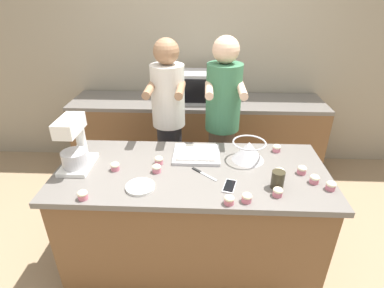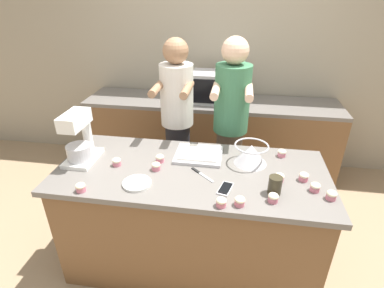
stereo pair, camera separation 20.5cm
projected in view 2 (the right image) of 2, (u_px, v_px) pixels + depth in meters
name	position (u px, v px, depth m)	size (l,w,h in m)	color
ground_plane	(191.00, 258.00, 2.51)	(16.00, 16.00, 0.00)	#937A5B
back_wall	(215.00, 53.00, 3.41)	(10.00, 0.06, 2.70)	gray
island_counter	(191.00, 217.00, 2.30)	(1.90, 0.83, 0.88)	brown
back_counter	(210.00, 137.00, 3.53)	(2.80, 0.60, 0.90)	brown
person_left	(177.00, 126.00, 2.71)	(0.31, 0.48, 1.66)	#232328
person_right	(230.00, 129.00, 2.65)	(0.32, 0.49, 1.68)	brown
stand_mixer	(79.00, 140.00, 2.13)	(0.20, 0.30, 0.38)	white
mixing_bowl	(251.00, 153.00, 2.14)	(0.24, 0.24, 0.15)	#BCBCC1
baking_tray	(199.00, 154.00, 2.25)	(0.35, 0.30, 0.04)	#BCBCC1
microwave_oven	(216.00, 87.00, 3.23)	(0.51, 0.35, 0.32)	#B7B7BC
cell_phone	(225.00, 189.00, 1.89)	(0.10, 0.16, 0.01)	silver
drinking_glass	(275.00, 185.00, 1.83)	(0.08, 0.08, 0.12)	#332D1E
small_plate	(137.00, 183.00, 1.93)	(0.19, 0.19, 0.02)	white
knife	(201.00, 174.00, 2.04)	(0.17, 0.16, 0.01)	#BCBCC1
cupcake_0	(282.00, 153.00, 2.25)	(0.06, 0.06, 0.06)	#D17084
cupcake_1	(273.00, 198.00, 1.77)	(0.06, 0.06, 0.06)	#D17084
cupcake_2	(304.00, 177.00, 1.97)	(0.06, 0.06, 0.06)	#D17084
cupcake_3	(81.00, 187.00, 1.86)	(0.06, 0.06, 0.06)	#D17084
cupcake_4	(331.00, 195.00, 1.79)	(0.06, 0.06, 0.06)	#D17084
cupcake_5	(117.00, 162.00, 2.13)	(0.06, 0.06, 0.06)	#D17084
cupcake_6	(315.00, 187.00, 1.86)	(0.06, 0.06, 0.06)	#D17084
cupcake_7	(279.00, 177.00, 1.96)	(0.06, 0.06, 0.06)	#D17084
cupcake_8	(160.00, 158.00, 2.18)	(0.06, 0.06, 0.06)	#D17084
cupcake_9	(221.00, 202.00, 1.73)	(0.06, 0.06, 0.06)	#D17084
cupcake_10	(156.00, 166.00, 2.08)	(0.06, 0.06, 0.06)	#D17084
cupcake_11	(240.00, 201.00, 1.74)	(0.06, 0.06, 0.06)	#D17084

